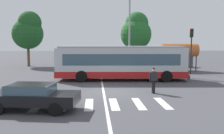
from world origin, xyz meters
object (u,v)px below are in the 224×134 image
object	(u,v)px
pedestrian_crossing_street	(154,79)
background_tree_left	(28,31)
parked_car_silver	(103,64)
parked_car_teal	(125,64)
twin_arm_street_lamp	(129,24)
background_tree_right	(136,31)
parked_car_black	(81,64)
city_transit_bus	(121,63)
bus_stop_shelter	(180,51)
foreground_sedan	(32,95)
traffic_light_far_corner	(191,44)

from	to	relation	value
pedestrian_crossing_street	background_tree_left	xyz separation A→B (m)	(-13.15, 19.46, 4.04)
pedestrian_crossing_street	parked_car_silver	distance (m)	14.06
parked_car_teal	background_tree_left	size ratio (longest dim) A/B	0.59
twin_arm_street_lamp	background_tree_right	bearing A→B (deg)	76.49
background_tree_right	twin_arm_street_lamp	bearing A→B (deg)	-103.51
parked_car_black	parked_car_teal	bearing A→B (deg)	-4.49
pedestrian_crossing_street	background_tree_left	world-z (taller)	background_tree_left
city_transit_bus	parked_car_black	distance (m)	9.00
pedestrian_crossing_street	bus_stop_shelter	xyz separation A→B (m)	(6.07, 12.44, 1.45)
foreground_sedan	background_tree_right	bearing A→B (deg)	70.01
city_transit_bus	parked_car_teal	world-z (taller)	city_transit_bus
parked_car_black	parked_car_silver	bearing A→B (deg)	-2.60
traffic_light_far_corner	twin_arm_street_lamp	world-z (taller)	twin_arm_street_lamp
city_transit_bus	pedestrian_crossing_street	world-z (taller)	city_transit_bus
city_transit_bus	parked_car_silver	bearing A→B (deg)	99.92
background_tree_left	bus_stop_shelter	bearing A→B (deg)	-20.06
city_transit_bus	pedestrian_crossing_street	distance (m)	6.10
background_tree_right	background_tree_left	bearing A→B (deg)	-168.37
parked_car_teal	traffic_light_far_corner	xyz separation A→B (m)	(6.71, -3.73, 2.47)
parked_car_black	traffic_light_far_corner	bearing A→B (deg)	-19.13
foreground_sedan	parked_car_teal	world-z (taller)	same
foreground_sedan	parked_car_silver	xyz separation A→B (m)	(4.08, 17.47, 0.00)
foreground_sedan	parked_car_teal	xyz separation A→B (m)	(6.69, 17.18, 0.00)
city_transit_bus	twin_arm_street_lamp	xyz separation A→B (m)	(1.61, 6.27, 3.85)
foreground_sedan	parked_car_teal	distance (m)	18.44
city_transit_bus	background_tree_left	world-z (taller)	background_tree_left
pedestrian_crossing_street	city_transit_bus	bearing A→B (deg)	104.89
foreground_sedan	background_tree_left	bearing A→B (deg)	104.81
parked_car_black	parked_car_silver	xyz separation A→B (m)	(2.65, -0.12, 0.00)
pedestrian_crossing_street	background_tree_right	distance (m)	23.22
traffic_light_far_corner	bus_stop_shelter	world-z (taller)	traffic_light_far_corner
traffic_light_far_corner	parked_car_black	bearing A→B (deg)	160.87
pedestrian_crossing_street	background_tree_right	xyz separation A→B (m)	(2.59, 22.70, 4.15)
city_transit_bus	background_tree_right	size ratio (longest dim) A/B	1.44
city_transit_bus	parked_car_silver	size ratio (longest dim) A/B	2.52
traffic_light_far_corner	twin_arm_street_lamp	size ratio (longest dim) A/B	0.55
pedestrian_crossing_street	traffic_light_far_corner	size ratio (longest dim) A/B	0.36
bus_stop_shelter	background_tree_left	size ratio (longest dim) A/B	0.55
traffic_light_far_corner	bus_stop_shelter	bearing A→B (deg)	96.45
parked_car_black	background_tree_right	size ratio (longest dim) A/B	0.56
pedestrian_crossing_street	background_tree_left	bearing A→B (deg)	124.05
background_tree_right	city_transit_bus	bearing A→B (deg)	-103.85
pedestrian_crossing_street	traffic_light_far_corner	bearing A→B (deg)	56.76
parked_car_teal	background_tree_left	bearing A→B (deg)	154.91
twin_arm_street_lamp	city_transit_bus	bearing A→B (deg)	-104.41
traffic_light_far_corner	twin_arm_street_lamp	xyz separation A→B (m)	(-6.32, 2.41, 2.20)
foreground_sedan	parked_car_teal	bearing A→B (deg)	68.73
foreground_sedan	bus_stop_shelter	size ratio (longest dim) A/B	1.12
background_tree_right	foreground_sedan	bearing A→B (deg)	-109.99
parked_car_black	parked_car_teal	world-z (taller)	same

